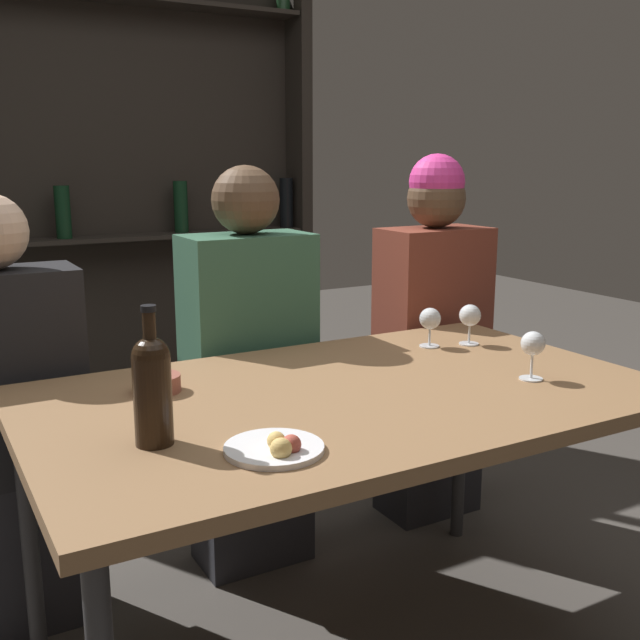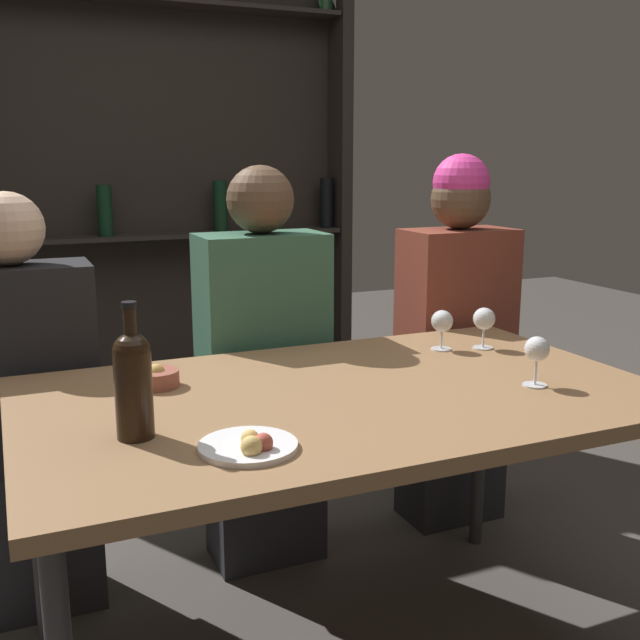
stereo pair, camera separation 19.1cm
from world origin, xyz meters
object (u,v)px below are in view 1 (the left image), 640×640
object	(u,v)px
wine_bottle	(152,385)
wine_glass_0	(430,320)
food_plate_0	(277,447)
wine_glass_2	(470,317)
seated_person_left	(7,434)
seated_person_right	(432,343)
wine_glass_1	(533,346)
snack_bowl	(157,382)
seated_person_center	(249,382)

from	to	relation	value
wine_bottle	wine_glass_0	bearing A→B (deg)	20.48
food_plate_0	wine_bottle	bearing A→B (deg)	139.62
wine_glass_0	food_plate_0	bearing A→B (deg)	-145.87
wine_glass_2	seated_person_left	xyz separation A→B (m)	(-1.28, 0.40, -0.27)
wine_bottle	seated_person_left	xyz separation A→B (m)	(-0.20, 0.72, -0.30)
seated_person_left	seated_person_right	bearing A→B (deg)	0.00
wine_bottle	seated_person_left	size ratio (longest dim) A/B	0.23
wine_glass_1	food_plate_0	bearing A→B (deg)	-171.36
food_plate_0	seated_person_right	distance (m)	1.39
wine_bottle	wine_glass_0	size ratio (longest dim) A/B	2.36
wine_glass_1	snack_bowl	bearing A→B (deg)	156.79
wine_glass_1	seated_person_left	distance (m)	1.43
wine_bottle	seated_person_right	distance (m)	1.46
wine_glass_1	seated_person_right	world-z (taller)	seated_person_right
wine_bottle	snack_bowl	distance (m)	0.36
wine_glass_0	seated_person_center	xyz separation A→B (m)	(-0.43, 0.36, -0.23)
food_plate_0	seated_person_right	world-z (taller)	seated_person_right
wine_glass_0	seated_person_center	distance (m)	0.61
wine_bottle	wine_glass_1	distance (m)	0.98
wine_bottle	seated_person_left	bearing A→B (deg)	105.37
wine_glass_0	snack_bowl	xyz separation A→B (m)	(-0.85, -0.03, -0.06)
food_plate_0	snack_bowl	world-z (taller)	snack_bowl
wine_glass_2	wine_glass_1	bearing A→B (deg)	-106.00
seated_person_left	wine_bottle	bearing A→B (deg)	-74.63
wine_glass_0	wine_glass_1	bearing A→B (deg)	-87.41
seated_person_center	seated_person_right	xyz separation A→B (m)	(0.73, -0.00, 0.04)
wine_glass_1	wine_glass_2	size ratio (longest dim) A/B	1.02
wine_glass_1	wine_bottle	bearing A→B (deg)	177.48
wine_glass_2	seated_person_center	world-z (taller)	seated_person_center
seated_person_left	seated_person_right	distance (m)	1.45
seated_person_right	food_plate_0	bearing A→B (deg)	-140.21
wine_bottle	wine_glass_2	size ratio (longest dim) A/B	2.27
wine_glass_0	seated_person_right	bearing A→B (deg)	51.01
wine_glass_1	wine_glass_2	world-z (taller)	wine_glass_1
wine_bottle	wine_glass_0	world-z (taller)	wine_bottle
wine_glass_2	seated_person_right	size ratio (longest dim) A/B	0.09
wine_bottle	seated_person_left	world-z (taller)	seated_person_left
wine_glass_2	seated_person_left	distance (m)	1.36
snack_bowl	seated_person_left	world-z (taller)	seated_person_left
wine_glass_2	food_plate_0	xyz separation A→B (m)	(-0.89, -0.48, -0.07)
wine_glass_1	seated_person_right	size ratio (longest dim) A/B	0.10
wine_glass_1	seated_person_right	bearing A→B (deg)	70.09
food_plate_0	seated_person_right	xyz separation A→B (m)	(1.06, 0.88, -0.12)
wine_glass_0	seated_person_left	size ratio (longest dim) A/B	0.10
food_plate_0	seated_person_left	size ratio (longest dim) A/B	0.16
snack_bowl	seated_person_center	bearing A→B (deg)	43.33
seated_person_center	snack_bowl	bearing A→B (deg)	-136.67
wine_glass_2	seated_person_right	world-z (taller)	seated_person_right
wine_glass_2	seated_person_left	bearing A→B (deg)	162.56
seated_person_center	seated_person_right	world-z (taller)	seated_person_right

